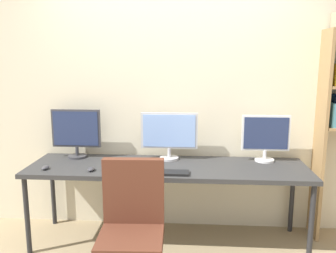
{
  "coord_description": "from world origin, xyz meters",
  "views": [
    {
      "loc": [
        0.22,
        -2.46,
        1.69
      ],
      "look_at": [
        0.0,
        0.65,
        1.09
      ],
      "focal_mm": 37.93,
      "sensor_mm": 36.0,
      "label": 1
    }
  ],
  "objects_px": {
    "office_chair": "(132,244)",
    "monitor_center": "(169,133)",
    "mouse_right_side": "(91,169)",
    "desk": "(168,171)",
    "monitor_right": "(266,136)",
    "monitor_left": "(76,131)",
    "keyboard_main": "(166,173)",
    "mouse_left_side": "(45,168)"
  },
  "relations": [
    {
      "from": "office_chair",
      "to": "monitor_center",
      "type": "bearing_deg",
      "value": 79.07
    },
    {
      "from": "office_chair",
      "to": "mouse_right_side",
      "type": "distance_m",
      "value": 0.82
    },
    {
      "from": "desk",
      "to": "monitor_center",
      "type": "distance_m",
      "value": 0.37
    },
    {
      "from": "monitor_right",
      "to": "monitor_left",
      "type": "bearing_deg",
      "value": 180.0
    },
    {
      "from": "desk",
      "to": "office_chair",
      "type": "height_order",
      "value": "office_chair"
    },
    {
      "from": "keyboard_main",
      "to": "monitor_left",
      "type": "bearing_deg",
      "value": 153.83
    },
    {
      "from": "monitor_left",
      "to": "monitor_center",
      "type": "distance_m",
      "value": 0.9
    },
    {
      "from": "monitor_center",
      "to": "mouse_left_side",
      "type": "xyz_separation_m",
      "value": [
        -1.06,
        -0.4,
        -0.24
      ]
    },
    {
      "from": "desk",
      "to": "monitor_left",
      "type": "height_order",
      "value": "monitor_left"
    },
    {
      "from": "monitor_right",
      "to": "desk",
      "type": "bearing_deg",
      "value": -166.73
    },
    {
      "from": "office_chair",
      "to": "monitor_left",
      "type": "height_order",
      "value": "monitor_left"
    },
    {
      "from": "desk",
      "to": "office_chair",
      "type": "relative_size",
      "value": 2.53
    },
    {
      "from": "monitor_left",
      "to": "monitor_right",
      "type": "xyz_separation_m",
      "value": [
        1.8,
        -0.0,
        -0.02
      ]
    },
    {
      "from": "monitor_center",
      "to": "office_chair",
      "type": "bearing_deg",
      "value": -100.93
    },
    {
      "from": "monitor_right",
      "to": "mouse_right_side",
      "type": "bearing_deg",
      "value": -165.1
    },
    {
      "from": "monitor_left",
      "to": "keyboard_main",
      "type": "height_order",
      "value": "monitor_left"
    },
    {
      "from": "monitor_center",
      "to": "monitor_right",
      "type": "distance_m",
      "value": 0.9
    },
    {
      "from": "mouse_right_side",
      "to": "monitor_center",
      "type": "bearing_deg",
      "value": 32.53
    },
    {
      "from": "desk",
      "to": "mouse_right_side",
      "type": "distance_m",
      "value": 0.68
    },
    {
      "from": "keyboard_main",
      "to": "mouse_right_side",
      "type": "xyz_separation_m",
      "value": [
        -0.64,
        0.03,
        0.01
      ]
    },
    {
      "from": "mouse_left_side",
      "to": "mouse_right_side",
      "type": "bearing_deg",
      "value": -2.06
    },
    {
      "from": "monitor_left",
      "to": "monitor_right",
      "type": "distance_m",
      "value": 1.8
    },
    {
      "from": "keyboard_main",
      "to": "office_chair",
      "type": "bearing_deg",
      "value": -109.05
    },
    {
      "from": "office_chair",
      "to": "mouse_right_side",
      "type": "height_order",
      "value": "office_chair"
    },
    {
      "from": "desk",
      "to": "mouse_left_side",
      "type": "bearing_deg",
      "value": -170.13
    },
    {
      "from": "keyboard_main",
      "to": "mouse_left_side",
      "type": "distance_m",
      "value": 1.06
    },
    {
      "from": "monitor_center",
      "to": "mouse_right_side",
      "type": "xyz_separation_m",
      "value": [
        -0.64,
        -0.41,
        -0.24
      ]
    },
    {
      "from": "monitor_left",
      "to": "mouse_right_side",
      "type": "height_order",
      "value": "monitor_left"
    },
    {
      "from": "mouse_right_side",
      "to": "mouse_left_side",
      "type": "bearing_deg",
      "value": 177.94
    },
    {
      "from": "office_chair",
      "to": "monitor_left",
      "type": "distance_m",
      "value": 1.36
    },
    {
      "from": "office_chair",
      "to": "keyboard_main",
      "type": "height_order",
      "value": "office_chair"
    },
    {
      "from": "monitor_center",
      "to": "mouse_left_side",
      "type": "bearing_deg",
      "value": -159.44
    },
    {
      "from": "office_chair",
      "to": "monitor_right",
      "type": "distance_m",
      "value": 1.59
    },
    {
      "from": "mouse_left_side",
      "to": "monitor_center",
      "type": "bearing_deg",
      "value": 20.56
    },
    {
      "from": "desk",
      "to": "mouse_left_side",
      "type": "distance_m",
      "value": 1.07
    },
    {
      "from": "monitor_center",
      "to": "mouse_left_side",
      "type": "height_order",
      "value": "monitor_center"
    },
    {
      "from": "desk",
      "to": "monitor_center",
      "type": "xyz_separation_m",
      "value": [
        0.0,
        0.21,
        0.3
      ]
    },
    {
      "from": "keyboard_main",
      "to": "mouse_right_side",
      "type": "distance_m",
      "value": 0.64
    },
    {
      "from": "office_chair",
      "to": "monitor_right",
      "type": "bearing_deg",
      "value": 42.53
    },
    {
      "from": "monitor_right",
      "to": "mouse_right_side",
      "type": "distance_m",
      "value": 1.61
    },
    {
      "from": "office_chair",
      "to": "monitor_right",
      "type": "height_order",
      "value": "monitor_right"
    },
    {
      "from": "monitor_right",
      "to": "mouse_right_side",
      "type": "height_order",
      "value": "monitor_right"
    }
  ]
}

